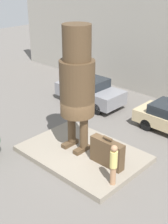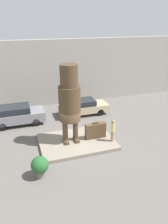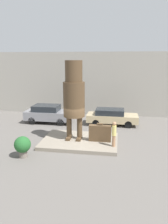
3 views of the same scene
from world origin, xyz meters
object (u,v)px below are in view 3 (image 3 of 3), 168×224
Objects in this scene: giant_suitcase at (100,133)px; planter_pot at (23,145)px; parked_car_grey at (48,113)px; statue_figure at (74,94)px; parked_car_tan at (112,116)px; tourist at (114,133)px.

giant_suitcase is 1.17× the size of planter_pot.
giant_suitcase is at bearing -41.44° from parked_car_grey.
statue_figure is 3.58× the size of giant_suitcase.
statue_figure is 1.21× the size of parked_car_tan.
parked_car_tan is at bearing 62.41° from statue_figure.
statue_figure is 3.68m from tourist.
parked_car_grey reaches higher than parked_car_tan.
tourist is 8.12m from parked_car_grey.
parked_car_tan is at bearing 2.22° from parked_car_grey.
giant_suitcase is (1.80, -0.16, -2.58)m from statue_figure.
statue_figure is at bearing -52.68° from parked_car_grey.
giant_suitcase is at bearing -97.23° from parked_car_tan.
giant_suitcase is 6.86m from parked_car_grey.
tourist is at bearing -19.38° from statue_figure.
parked_car_grey is 7.32m from planter_pot.
giant_suitcase is 0.91× the size of tourist.
parked_car_tan reaches higher than planter_pot.
statue_figure is at bearing -117.59° from parked_car_tan.
statue_figure is at bearing 48.88° from planter_pot.
planter_pot is at bearing -131.12° from statue_figure.
planter_pot is at bearing -123.33° from parked_car_tan.
parked_car_tan is 8.97m from planter_pot.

